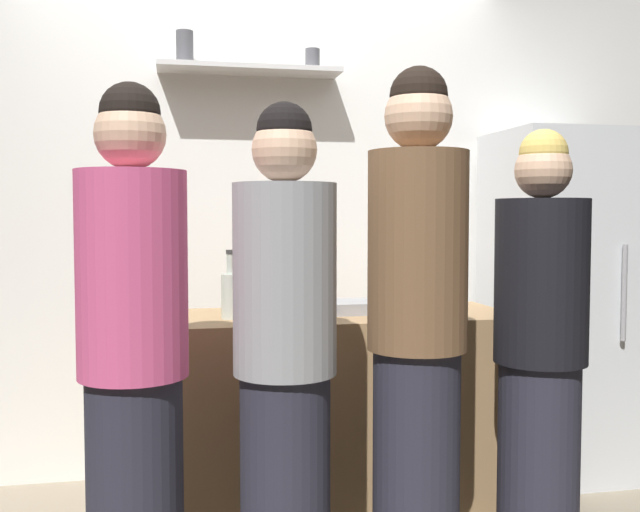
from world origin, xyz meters
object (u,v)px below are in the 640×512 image
at_px(refrigerator, 556,304).
at_px(baking_pan, 335,307).
at_px(person_grey_hoodie, 285,361).
at_px(water_bottle_plastic, 411,286).
at_px(wine_bottle_pale_glass, 231,293).
at_px(person_blonde, 540,353).
at_px(utensil_holder, 442,302).
at_px(wine_bottle_green_glass, 249,281).
at_px(person_brown_jacket, 417,333).
at_px(person_pink_top, 133,362).

height_order(refrigerator, baking_pan, refrigerator).
bearing_deg(refrigerator, person_grey_hoodie, -147.07).
xyz_separation_m(refrigerator, water_bottle_plastic, (-0.82, -0.15, 0.12)).
xyz_separation_m(baking_pan, wine_bottle_pale_glass, (-0.46, -0.08, 0.08)).
height_order(person_grey_hoodie, person_blonde, person_grey_hoodie).
height_order(utensil_holder, person_blonde, person_blonde).
distance_m(utensil_holder, wine_bottle_green_glass, 0.88).
height_order(baking_pan, person_blonde, person_blonde).
bearing_deg(wine_bottle_pale_glass, wine_bottle_green_glass, 70.14).
distance_m(person_brown_jacket, person_blonde, 0.54).
xyz_separation_m(utensil_holder, wine_bottle_pale_glass, (-0.86, 0.16, 0.04)).
height_order(wine_bottle_pale_glass, person_grey_hoodie, person_grey_hoodie).
distance_m(wine_bottle_pale_glass, person_grey_hoodie, 0.67).
bearing_deg(refrigerator, baking_pan, -167.03).
relative_size(water_bottle_plastic, person_grey_hoodie, 0.14).
height_order(utensil_holder, water_bottle_plastic, water_bottle_plastic).
relative_size(wine_bottle_green_glass, person_blonde, 0.21).
distance_m(refrigerator, person_pink_top, 2.26).
relative_size(utensil_holder, person_grey_hoodie, 0.13).
height_order(wine_bottle_pale_glass, water_bottle_plastic, wine_bottle_pale_glass).
distance_m(water_bottle_plastic, person_brown_jacket, 0.88).
height_order(water_bottle_plastic, person_grey_hoodie, person_grey_hoodie).
bearing_deg(utensil_holder, person_brown_jacket, -120.04).
bearing_deg(wine_bottle_pale_glass, baking_pan, 10.19).
height_order(refrigerator, person_brown_jacket, person_brown_jacket).
bearing_deg(utensil_holder, refrigerator, 32.82).
distance_m(wine_bottle_pale_glass, person_blonde, 1.23).
height_order(refrigerator, person_grey_hoodie, refrigerator).
height_order(wine_bottle_green_glass, water_bottle_plastic, wine_bottle_green_glass).
height_order(utensil_holder, wine_bottle_pale_glass, wine_bottle_pale_glass).
distance_m(water_bottle_plastic, person_blonde, 0.80).
xyz_separation_m(refrigerator, wine_bottle_green_glass, (-1.56, -0.06, 0.15)).
relative_size(refrigerator, baking_pan, 5.07).
bearing_deg(person_blonde, refrigerator, -41.15).
bearing_deg(person_blonde, person_pink_top, 86.87).
relative_size(refrigerator, utensil_holder, 7.83).
bearing_deg(person_pink_top, person_blonde, 4.30).
bearing_deg(wine_bottle_pale_glass, refrigerator, 12.21).
xyz_separation_m(person_brown_jacket, person_blonde, (0.52, 0.10, -0.11)).
bearing_deg(baking_pan, water_bottle_plastic, 18.02).
bearing_deg(refrigerator, wine_bottle_green_glass, -177.73).
bearing_deg(wine_bottle_green_glass, water_bottle_plastic, -6.90).
bearing_deg(person_brown_jacket, utensil_holder, -158.85).
height_order(wine_bottle_green_glass, person_pink_top, person_pink_top).
bearing_deg(person_pink_top, refrigerator, 25.71).
relative_size(baking_pan, utensil_holder, 1.54).
bearing_deg(baking_pan, person_blonde, -43.34).
xyz_separation_m(wine_bottle_pale_glass, person_blonde, (1.10, -0.53, -0.19)).
bearing_deg(person_brown_jacket, wine_bottle_green_glass, -101.67).
relative_size(person_blonde, person_pink_top, 0.95).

